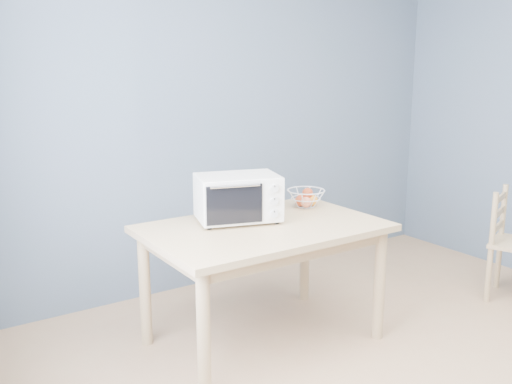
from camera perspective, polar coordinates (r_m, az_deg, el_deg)
room at (r=2.83m, az=22.96°, el=3.69°), size 4.01×4.51×2.61m
dining_table at (r=3.45m, az=0.76°, el=-4.95°), size 1.40×0.90×0.75m
toaster_oven at (r=3.46m, az=-2.13°, el=-0.54°), size 0.56×0.46×0.29m
fruit_basket at (r=3.84m, az=4.99°, el=-0.60°), size 0.28×0.28×0.13m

